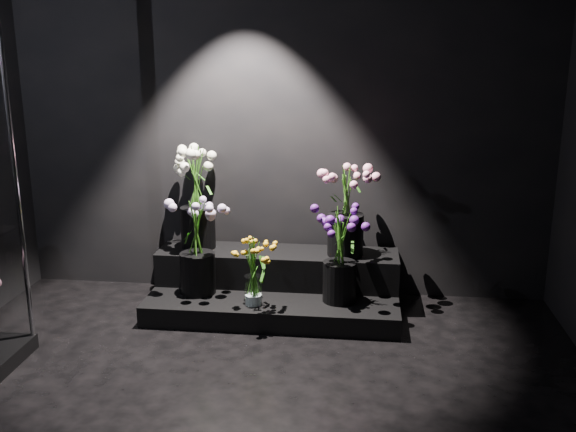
# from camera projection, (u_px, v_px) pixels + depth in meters

# --- Properties ---
(wall_back) EXTENTS (4.00, 0.00, 4.00)m
(wall_back) POSITION_uv_depth(u_px,v_px,m) (281.00, 110.00, 4.70)
(wall_back) COLOR black
(wall_back) RESTS_ON floor
(display_riser) EXTENTS (1.77, 0.79, 0.39)m
(display_riser) POSITION_uv_depth(u_px,v_px,m) (276.00, 286.00, 4.68)
(display_riser) COLOR black
(display_riser) RESTS_ON floor
(bouquet_orange_bells) EXTENTS (0.28, 0.28, 0.49)m
(bouquet_orange_bells) POSITION_uv_depth(u_px,v_px,m) (253.00, 270.00, 4.32)
(bouquet_orange_bells) COLOR white
(bouquet_orange_bells) RESTS_ON display_riser
(bouquet_lilac) EXTENTS (0.42, 0.42, 0.68)m
(bouquet_lilac) POSITION_uv_depth(u_px,v_px,m) (197.00, 240.00, 4.50)
(bouquet_lilac) COLOR black
(bouquet_lilac) RESTS_ON display_riser
(bouquet_purple) EXTENTS (0.33, 0.33, 0.66)m
(bouquet_purple) POSITION_uv_depth(u_px,v_px,m) (340.00, 251.00, 4.35)
(bouquet_purple) COLOR black
(bouquet_purple) RESTS_ON display_riser
(bouquet_cream_roses) EXTENTS (0.42, 0.42, 0.76)m
(bouquet_cream_roses) POSITION_uv_depth(u_px,v_px,m) (197.00, 191.00, 4.71)
(bouquet_cream_roses) COLOR black
(bouquet_cream_roses) RESTS_ON display_riser
(bouquet_pink_roses) EXTENTS (0.43, 0.43, 0.65)m
(bouquet_pink_roses) POSITION_uv_depth(u_px,v_px,m) (346.00, 205.00, 4.55)
(bouquet_pink_roses) COLOR black
(bouquet_pink_roses) RESTS_ON display_riser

